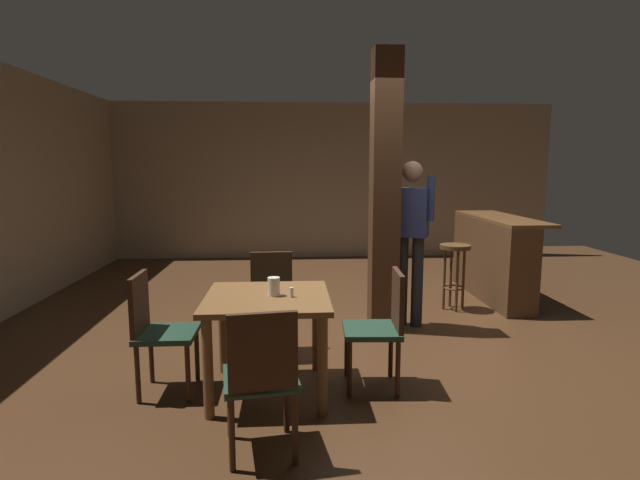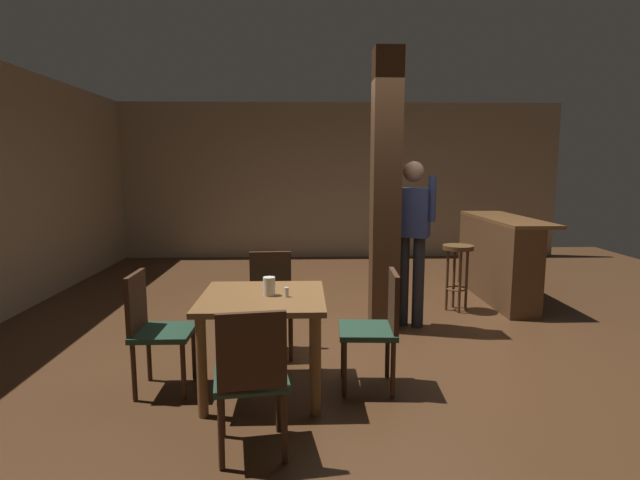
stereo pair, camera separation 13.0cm
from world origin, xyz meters
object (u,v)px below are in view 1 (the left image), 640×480
Objects in this scene: chair_south at (261,374)px; napkin_cup at (274,287)px; standing_person at (411,231)px; chair_west at (156,327)px; bar_counter at (492,257)px; dining_table at (267,313)px; bar_stool_near at (455,261)px; chair_north at (272,297)px; chair_east at (382,323)px; salt_shaker at (291,292)px.

chair_south is 6.54× the size of napkin_cup.
chair_south is at bearing -121.08° from standing_person.
chair_west is 4.35m from bar_counter.
bar_counter is (2.74, 2.55, -0.08)m from dining_table.
bar_counter reaches higher than dining_table.
chair_north is at bearing -149.24° from bar_stool_near.
salt_shaker is (-0.68, -0.08, 0.26)m from chair_east.
chair_north is at bearing 43.53° from chair_west.
standing_person reaches higher than bar_counter.
napkin_cup is at bearing -132.49° from standing_person.
bar_stool_near is (2.03, 2.05, -0.23)m from napkin_cup.
bar_stool_near is at bearing 47.80° from salt_shaker.
chair_south reaches higher than dining_table.
standing_person is 0.97m from bar_stool_near.
standing_person is (1.41, 0.68, 0.50)m from chair_north.
bar_counter is at bearing 35.29° from chair_west.
salt_shaker reaches higher than dining_table.
chair_east is 1.16m from chair_north.
chair_east is 0.48× the size of bar_counter.
chair_west is 0.91m from napkin_cup.
chair_north is 1.16× the size of bar_stool_near.
bar_counter reaches higher than napkin_cup.
salt_shaker is 2.84m from bar_stool_near.
chair_east is at bearing -126.74° from bar_counter.
chair_north is at bearing 137.12° from chair_east.
bar_counter is 2.40× the size of bar_stool_near.
bar_counter is at bearing 38.81° from standing_person.
chair_north is 6.54× the size of napkin_cup.
chair_west is at bearing 177.42° from dining_table.
salt_shaker is 0.04× the size of standing_person.
salt_shaker is at bearing -132.20° from bar_stool_near.
dining_table is at bearing -137.03° from bar_counter.
standing_person is (2.23, 1.45, 0.50)m from chair_west.
chair_west is 0.52× the size of standing_person.
bar_stool_near is (2.08, 2.05, -0.03)m from dining_table.
chair_north is 12.68× the size of salt_shaker.
standing_person is at bearing 47.51° from napkin_cup.
napkin_cup is 0.18× the size of bar_stool_near.
salt_shaker is at bearing -5.15° from chair_west.
chair_south is 1.67m from chair_north.
chair_south and chair_east have the same top height.
standing_person is at bearing 46.40° from dining_table.
chair_west is (-0.81, 0.04, -0.10)m from dining_table.
dining_table is 1.01× the size of chair_south.
bar_stool_near is (2.08, 2.91, 0.07)m from chair_south.
napkin_cup is at bearing -86.78° from chair_north.
chair_north is (-0.85, 0.79, 0.00)m from chair_east.
salt_shaker is 0.09× the size of bar_stool_near.
bar_stool_near is (2.90, 2.01, 0.07)m from chair_west.
chair_east is at bearing -0.45° from chair_west.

